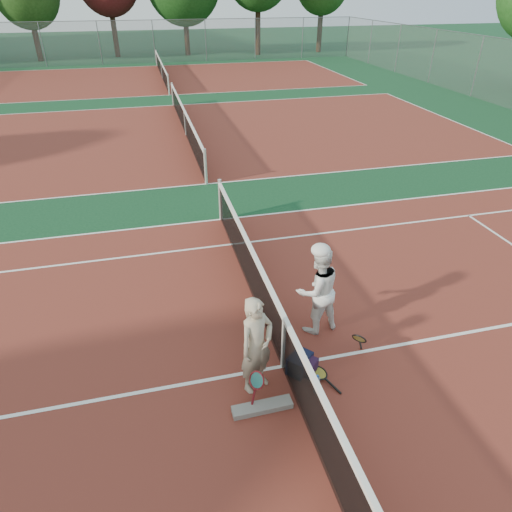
# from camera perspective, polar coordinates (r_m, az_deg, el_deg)

# --- Properties ---
(ground) EXTENTS (130.00, 130.00, 0.00)m
(ground) POSITION_cam_1_polar(r_m,az_deg,el_deg) (7.52, 3.33, -13.62)
(ground) COLOR #0F381E
(ground) RESTS_ON ground
(court_main) EXTENTS (23.77, 10.97, 0.01)m
(court_main) POSITION_cam_1_polar(r_m,az_deg,el_deg) (7.52, 3.33, -13.61)
(court_main) COLOR maroon
(court_main) RESTS_ON ground
(court_far_a) EXTENTS (23.77, 10.97, 0.01)m
(court_far_a) POSITION_cam_1_polar(r_m,az_deg,el_deg) (19.40, -8.74, 14.74)
(court_far_a) COLOR maroon
(court_far_a) RESTS_ON ground
(court_far_b) EXTENTS (23.77, 10.97, 0.01)m
(court_far_b) POSITION_cam_1_polar(r_m,az_deg,el_deg) (32.57, -11.61, 20.94)
(court_far_b) COLOR maroon
(court_far_b) RESTS_ON ground
(net_main) EXTENTS (0.10, 10.98, 1.02)m
(net_main) POSITION_cam_1_polar(r_m,az_deg,el_deg) (7.17, 3.45, -10.71)
(net_main) COLOR black
(net_main) RESTS_ON ground
(net_far_a) EXTENTS (0.10, 10.98, 1.02)m
(net_far_a) POSITION_cam_1_polar(r_m,az_deg,el_deg) (19.27, -8.86, 16.19)
(net_far_a) COLOR black
(net_far_a) RESTS_ON ground
(net_far_b) EXTENTS (0.10, 10.98, 1.02)m
(net_far_b) POSITION_cam_1_polar(r_m,az_deg,el_deg) (32.49, -11.71, 21.82)
(net_far_b) COLOR black
(net_far_b) RESTS_ON ground
(fence_back) EXTENTS (32.00, 0.06, 3.00)m
(fence_back) POSITION_cam_1_polar(r_m,az_deg,el_deg) (39.32, -12.64, 24.66)
(fence_back) COLOR slate
(fence_back) RESTS_ON ground
(player_a) EXTENTS (0.69, 0.61, 1.60)m
(player_a) POSITION_cam_1_polar(r_m,az_deg,el_deg) (6.68, 0.06, -11.11)
(player_a) COLOR #B4A68B
(player_a) RESTS_ON ground
(player_b) EXTENTS (0.90, 0.76, 1.64)m
(player_b) POSITION_cam_1_polar(r_m,az_deg,el_deg) (7.80, 7.70, -4.23)
(player_b) COLOR white
(player_b) RESTS_ON ground
(racket_red) EXTENTS (0.36, 0.36, 0.57)m
(racket_red) POSITION_cam_1_polar(r_m,az_deg,el_deg) (6.79, 0.09, -16.22)
(racket_red) COLOR maroon
(racket_red) RESTS_ON ground
(racket_black_held) EXTENTS (0.43, 0.44, 0.52)m
(racket_black_held) POSITION_cam_1_polar(r_m,az_deg,el_deg) (7.65, 12.65, -10.88)
(racket_black_held) COLOR black
(racket_black_held) RESTS_ON ground
(racket_spare) EXTENTS (0.50, 0.66, 0.11)m
(racket_spare) POSITION_cam_1_polar(r_m,az_deg,el_deg) (7.38, 7.86, -14.39)
(racket_spare) COLOR black
(racket_spare) RESTS_ON ground
(sports_bag_navy) EXTENTS (0.48, 0.47, 0.31)m
(sports_bag_navy) POSITION_cam_1_polar(r_m,az_deg,el_deg) (7.37, 5.47, -13.20)
(sports_bag_navy) COLOR black
(sports_bag_navy) RESTS_ON ground
(sports_bag_purple) EXTENTS (0.42, 0.42, 0.29)m
(sports_bag_purple) POSITION_cam_1_polar(r_m,az_deg,el_deg) (7.36, 6.14, -13.46)
(sports_bag_purple) COLOR black
(sports_bag_purple) RESTS_ON ground
(net_cover_canvas) EXTENTS (0.88, 0.22, 0.09)m
(net_cover_canvas) POSITION_cam_1_polar(r_m,az_deg,el_deg) (6.89, 0.79, -18.37)
(net_cover_canvas) COLOR slate
(net_cover_canvas) RESTS_ON ground
(water_bottle) EXTENTS (0.09, 0.09, 0.30)m
(water_bottle) POSITION_cam_1_polar(r_m,az_deg,el_deg) (7.09, 7.59, -15.67)
(water_bottle) COLOR #A8BDD5
(water_bottle) RESTS_ON ground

